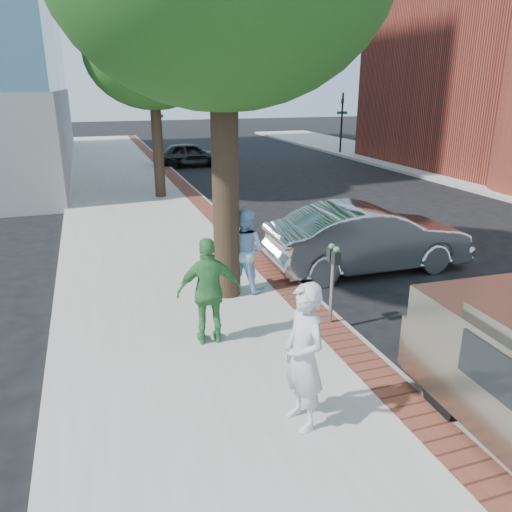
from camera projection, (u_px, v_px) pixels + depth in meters
name	position (u px, v px, depth m)	size (l,w,h in m)	color
ground	(289.00, 337.00, 8.81)	(120.00, 120.00, 0.00)	black
sidewalk	(148.00, 226.00, 15.51)	(5.00, 60.00, 0.15)	#9E9991
brick_strip	(216.00, 218.00, 16.15)	(0.60, 60.00, 0.01)	brown
curb	(227.00, 220.00, 16.28)	(0.10, 60.00, 0.15)	gray
signal_near	(158.00, 123.00, 28.09)	(0.70, 0.15, 3.80)	black
signal_far	(342.00, 119.00, 31.58)	(0.70, 0.15, 3.80)	black
tree_far	(152.00, 54.00, 17.71)	(4.80, 4.80, 7.14)	black
parking_meter	(333.00, 268.00, 8.68)	(0.12, 0.32, 1.47)	gray
person_gray	(304.00, 357.00, 6.03)	(0.69, 0.45, 1.90)	silver
person_officer	(245.00, 250.00, 10.21)	(0.85, 0.66, 1.74)	#9AC8EF
person_green	(209.00, 291.00, 8.08)	(1.06, 0.44, 1.80)	#408D44
sedan_silver	(368.00, 238.00, 11.83)	(1.68, 4.82, 1.59)	#A7A9AE
bg_car	(191.00, 154.00, 27.24)	(1.56, 3.88, 1.32)	black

